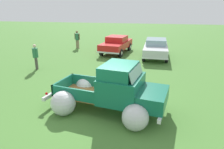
{
  "coord_description": "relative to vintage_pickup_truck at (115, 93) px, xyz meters",
  "views": [
    {
      "loc": [
        1.62,
        -7.15,
        3.97
      ],
      "look_at": [
        0.0,
        1.35,
        1.01
      ],
      "focal_mm": 32.72,
      "sensor_mm": 36.0,
      "label": 1
    }
  ],
  "objects": [
    {
      "name": "spectator_0",
      "position": [
        -5.64,
        11.36,
        0.18
      ],
      "size": [
        0.54,
        0.37,
        1.65
      ],
      "rotation": [
        0.0,
        0.0,
        4.61
      ],
      "color": "gray",
      "rests_on": "ground"
    },
    {
      "name": "ground_plane",
      "position": [
        -0.38,
        0.07,
        -0.76
      ],
      "size": [
        80.0,
        80.0,
        0.0
      ],
      "primitive_type": "plane",
      "color": "#477A33"
    },
    {
      "name": "spectator_1",
      "position": [
        -5.92,
        4.45,
        0.17
      ],
      "size": [
        0.44,
        0.53,
        1.63
      ],
      "rotation": [
        0.0,
        0.0,
        3.52
      ],
      "color": "#4C4742",
      "rests_on": "ground"
    },
    {
      "name": "vintage_pickup_truck",
      "position": [
        0.0,
        0.0,
        0.0
      ],
      "size": [
        4.88,
        3.38,
        1.96
      ],
      "rotation": [
        0.0,
        0.0,
        -0.18
      ],
      "color": "black",
      "rests_on": "ground"
    },
    {
      "name": "show_car_0",
      "position": [
        -1.66,
        10.14,
        0.02
      ],
      "size": [
        2.47,
        4.39,
        1.43
      ],
      "rotation": [
        0.0,
        0.0,
        -1.73
      ],
      "color": "black",
      "rests_on": "ground"
    },
    {
      "name": "show_car_1",
      "position": [
        1.66,
        9.23,
        0.03
      ],
      "size": [
        1.95,
        4.6,
        1.43
      ],
      "rotation": [
        0.0,
        0.0,
        -1.6
      ],
      "color": "black",
      "rests_on": "ground"
    }
  ]
}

